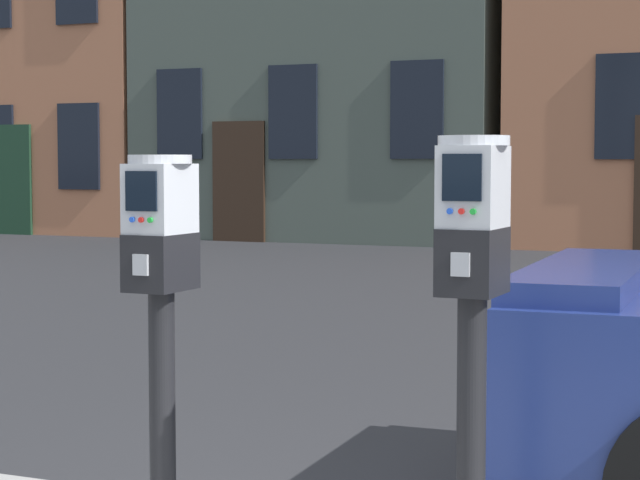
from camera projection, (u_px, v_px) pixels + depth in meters
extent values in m
cylinder|color=black|center=(162.00, 411.00, 3.95)|extent=(0.09, 0.09, 0.83)
cube|color=black|center=(161.00, 262.00, 3.91)|extent=(0.17, 0.24, 0.19)
cube|color=#A5A8AD|center=(141.00, 265.00, 3.80)|extent=(0.06, 0.01, 0.07)
cube|color=#B7BABF|center=(160.00, 199.00, 3.90)|extent=(0.17, 0.23, 0.24)
cube|color=black|center=(141.00, 191.00, 3.79)|extent=(0.12, 0.01, 0.13)
cylinder|color=blue|center=(132.00, 220.00, 3.81)|extent=(0.02, 0.01, 0.02)
cylinder|color=red|center=(141.00, 220.00, 3.79)|extent=(0.02, 0.01, 0.02)
cylinder|color=green|center=(150.00, 220.00, 3.78)|extent=(0.02, 0.01, 0.02)
cylinder|color=#B7BABF|center=(160.00, 159.00, 3.89)|extent=(0.22, 0.22, 0.03)
cylinder|color=black|center=(471.00, 436.00, 3.51)|extent=(0.09, 0.09, 0.87)
cube|color=black|center=(473.00, 261.00, 3.48)|extent=(0.17, 0.24, 0.20)
cube|color=#A5A8AD|center=(460.00, 265.00, 3.36)|extent=(0.06, 0.01, 0.07)
cube|color=#B7BABF|center=(473.00, 187.00, 3.46)|extent=(0.17, 0.23, 0.25)
cube|color=black|center=(462.00, 177.00, 3.35)|extent=(0.12, 0.01, 0.14)
cylinder|color=blue|center=(450.00, 211.00, 3.37)|extent=(0.02, 0.01, 0.02)
cylinder|color=red|center=(461.00, 211.00, 3.36)|extent=(0.02, 0.01, 0.02)
cylinder|color=green|center=(473.00, 212.00, 3.34)|extent=(0.02, 0.01, 0.02)
cylinder|color=#B7BABF|center=(474.00, 141.00, 3.45)|extent=(0.22, 0.22, 0.03)
cube|color=navy|center=(589.00, 276.00, 4.74)|extent=(0.51, 1.70, 0.10)
cube|color=white|center=(497.00, 378.00, 4.21)|extent=(0.05, 0.20, 0.14)
cube|color=white|center=(559.00, 328.00, 5.48)|extent=(0.05, 0.20, 0.14)
cube|color=black|center=(79.00, 146.00, 21.40)|extent=(0.90, 0.06, 1.60)
cube|color=#193823|center=(10.00, 180.00, 22.08)|extent=(1.00, 0.07, 2.10)
cube|color=black|center=(179.00, 114.00, 20.50)|extent=(0.90, 0.06, 1.60)
cube|color=black|center=(293.00, 112.00, 19.62)|extent=(0.90, 0.06, 1.60)
cube|color=black|center=(417.00, 110.00, 18.74)|extent=(0.90, 0.06, 1.60)
cube|color=black|center=(239.00, 181.00, 20.12)|extent=(1.00, 0.07, 2.10)
cube|color=black|center=(625.00, 106.00, 17.42)|extent=(0.90, 0.06, 1.60)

